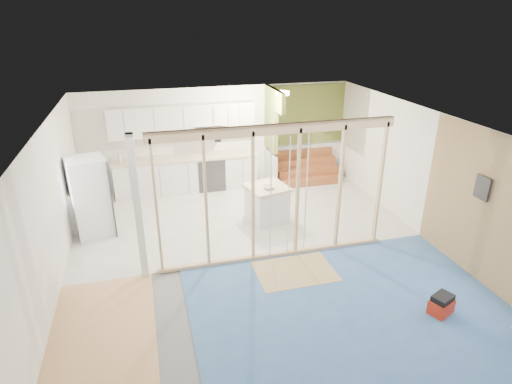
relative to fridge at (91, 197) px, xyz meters
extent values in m
cube|color=slate|center=(3.05, -1.86, -0.84)|extent=(7.00, 8.00, 0.01)
cube|color=white|center=(3.05, -1.86, 1.76)|extent=(7.00, 8.00, 0.01)
cube|color=white|center=(3.05, 2.14, 0.46)|extent=(7.00, 0.01, 2.60)
cube|color=white|center=(3.05, -5.86, 0.46)|extent=(7.00, 0.01, 2.60)
cube|color=white|center=(-0.45, -1.86, 0.46)|extent=(0.01, 8.00, 2.60)
cube|color=white|center=(6.55, -1.86, 0.46)|extent=(0.01, 8.00, 2.60)
cube|color=beige|center=(3.05, 0.14, -0.83)|extent=(7.00, 4.00, 0.02)
cube|color=teal|center=(4.05, -3.86, -0.83)|extent=(5.00, 4.00, 0.02)
cube|color=#D7B46E|center=(0.30, -3.86, -0.83)|extent=(1.50, 4.00, 0.02)
cube|color=tan|center=(3.55, -2.46, -0.82)|extent=(1.40, 1.00, 0.01)
cube|color=tan|center=(3.35, -1.86, 1.66)|extent=(4.40, 0.09, 0.18)
cube|color=tan|center=(3.35, -1.86, -0.79)|extent=(4.40, 0.09, 0.06)
cube|color=silver|center=(0.95, -1.86, 0.46)|extent=(0.12, 0.14, 2.60)
cube|color=tan|center=(1.25, -1.86, 0.46)|extent=(0.04, 0.09, 2.40)
cube|color=tan|center=(2.09, -1.86, 0.46)|extent=(0.04, 0.09, 2.40)
cube|color=tan|center=(2.93, -1.86, 0.46)|extent=(0.04, 0.09, 2.40)
cube|color=tan|center=(3.77, -1.86, 0.46)|extent=(0.04, 0.09, 2.40)
cube|color=tan|center=(4.61, -1.86, 0.46)|extent=(0.04, 0.09, 2.40)
cube|color=tan|center=(5.45, -1.86, 0.46)|extent=(0.04, 0.09, 2.40)
cylinder|color=silver|center=(3.25, -1.89, 0.38)|extent=(0.02, 0.02, 2.35)
cylinder|color=silver|center=(3.95, -1.84, 0.38)|extent=(0.02, 0.02, 2.35)
cylinder|color=silver|center=(3.60, -1.86, 0.38)|extent=(0.02, 0.02, 2.35)
cube|color=white|center=(2.15, 1.84, -0.40)|extent=(3.60, 0.60, 0.88)
cube|color=beige|center=(2.15, 1.84, 0.07)|extent=(3.66, 0.64, 0.05)
cube|color=white|center=(-0.15, 0.74, -0.40)|extent=(0.60, 1.60, 0.88)
cube|color=beige|center=(-0.15, 0.74, 0.07)|extent=(0.64, 1.64, 0.05)
cube|color=white|center=(2.15, 1.96, 1.01)|extent=(3.60, 0.34, 0.75)
cube|color=white|center=(2.75, 1.92, 0.71)|extent=(0.72, 0.38, 0.36)
cube|color=black|center=(2.75, 1.73, 0.71)|extent=(0.68, 0.02, 0.30)
cube|color=olive|center=(4.35, 1.69, 0.96)|extent=(0.10, 0.90, 1.60)
cube|color=silver|center=(4.35, 1.69, -0.39)|extent=(0.10, 0.90, 0.90)
cube|color=olive|center=(4.35, 0.99, 1.51)|extent=(0.10, 0.50, 0.50)
cube|color=olive|center=(5.45, 2.11, 0.91)|extent=(2.20, 0.04, 1.60)
cube|color=silver|center=(5.45, 2.11, -0.39)|extent=(2.20, 0.04, 0.90)
cube|color=#9A4A2D|center=(5.40, 1.34, -0.74)|extent=(1.70, 0.26, 0.20)
cube|color=#9A4A2D|center=(5.40, 1.60, -0.54)|extent=(1.70, 0.26, 0.20)
cube|color=#9A4A2D|center=(5.40, 1.86, -0.34)|extent=(1.70, 0.26, 0.20)
cube|color=#9A4A2D|center=(5.40, 2.12, -0.14)|extent=(1.70, 0.26, 0.20)
torus|color=black|center=(2.75, 0.04, 1.21)|extent=(0.52, 0.52, 0.02)
cylinder|color=black|center=(2.60, 0.04, 1.46)|extent=(0.01, 0.01, 0.50)
cylinder|color=black|center=(2.90, 0.04, 1.46)|extent=(0.01, 0.01, 0.50)
cylinder|color=#36363B|center=(2.65, -0.06, 1.06)|extent=(0.14, 0.14, 0.14)
cylinder|color=#36363B|center=(2.87, 0.14, 1.08)|extent=(0.12, 0.12, 0.12)
cube|color=tan|center=(6.53, -3.86, 0.46)|extent=(0.02, 4.00, 2.60)
cube|color=#36363B|center=(6.48, -3.26, 0.81)|extent=(0.04, 0.30, 0.40)
cylinder|color=#FFEABF|center=(4.45, 1.14, 1.70)|extent=(0.32, 0.32, 0.08)
cube|color=white|center=(-0.01, 0.00, 0.00)|extent=(0.88, 0.86, 1.67)
cube|color=#36363B|center=(0.34, 0.00, 0.00)|extent=(0.20, 0.65, 1.64)
cube|color=white|center=(3.65, -0.34, -0.45)|extent=(0.90, 0.90, 0.76)
cube|color=beige|center=(3.65, -0.34, -0.03)|extent=(1.00, 1.00, 0.04)
imported|color=silver|center=(3.65, -0.46, 0.02)|extent=(0.29, 0.29, 0.06)
imported|color=silver|center=(0.55, 1.82, 0.24)|extent=(0.13, 0.13, 0.29)
imported|color=silver|center=(3.75, 1.80, 0.19)|extent=(0.10, 0.11, 0.19)
cube|color=#AC220F|center=(5.33, -4.13, -0.71)|extent=(0.44, 0.39, 0.25)
cube|color=black|center=(5.33, -4.13, -0.54)|extent=(0.39, 0.34, 0.09)
camera|label=1|loc=(1.17, -8.56, 3.51)|focal=30.00mm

